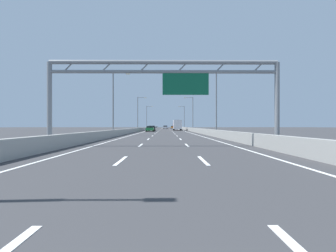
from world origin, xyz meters
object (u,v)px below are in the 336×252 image
at_px(sign_gantry, 166,80).
at_px(black_car, 152,128).
at_px(streetlamp_right_distant, 184,116).
at_px(blue_car, 166,127).
at_px(streetlamp_right_mid, 215,100).
at_px(streetlamp_left_distant, 147,116).
at_px(white_car, 165,127).
at_px(green_car, 150,129).
at_px(streetlamp_right_far, 192,112).
at_px(box_truck, 177,125).
at_px(orange_car, 173,127).
at_px(streetlamp_left_far, 139,112).
at_px(streetlamp_left_mid, 115,100).

height_order(sign_gantry, black_car, sign_gantry).
height_order(streetlamp_right_distant, blue_car, streetlamp_right_distant).
distance_m(streetlamp_right_mid, streetlamp_left_distant, 69.91).
relative_size(streetlamp_left_distant, white_car, 2.18).
bearing_deg(green_car, streetlamp_right_far, 33.98).
distance_m(white_car, black_car, 49.18).
height_order(blue_car, box_truck, box_truck).
distance_m(sign_gantry, blue_car, 113.38).
bearing_deg(blue_car, white_car, -91.26).
bearing_deg(streetlamp_left_distant, orange_car, 64.41).
bearing_deg(sign_gantry, green_car, 94.94).
bearing_deg(streetlamp_left_far, green_car, -64.25).
xyz_separation_m(streetlamp_left_far, streetlamp_left_distant, (0.00, 34.15, 0.00)).
distance_m(sign_gantry, black_car, 53.08).
bearing_deg(box_truck, streetlamp_left_mid, -104.78).
xyz_separation_m(sign_gantry, box_truck, (3.52, 62.26, -3.12)).
bearing_deg(box_truck, streetlamp_right_mid, -84.96).
xyz_separation_m(streetlamp_left_mid, streetlamp_right_far, (14.93, 34.15, 0.00)).
relative_size(streetlamp_right_mid, blue_car, 2.26).
relative_size(white_car, box_truck, 0.53).
bearing_deg(white_car, streetlamp_right_mid, -84.69).
distance_m(sign_gantry, orange_car, 111.30).
distance_m(streetlamp_right_mid, black_car, 35.09).
height_order(streetlamp_left_mid, streetlamp_left_far, same).
bearing_deg(streetlamp_right_far, sign_gantry, -97.66).
bearing_deg(orange_car, white_car, -111.69).
distance_m(streetlamp_right_distant, green_car, 43.49).
xyz_separation_m(orange_car, green_car, (-7.37, -64.78, 0.00)).
relative_size(sign_gantry, white_car, 3.93).
xyz_separation_m(blue_car, box_truck, (3.62, -51.05, 0.98)).
relative_size(streetlamp_right_far, black_car, 2.14).
bearing_deg(black_car, white_car, 85.87).
height_order(green_car, blue_car, blue_car).
relative_size(green_car, black_car, 0.97).
bearing_deg(sign_gantry, streetlamp_left_mid, 111.14).
bearing_deg(streetlamp_left_distant, streetlamp_right_far, -66.38).
bearing_deg(streetlamp_right_mid, streetlamp_left_far, 113.62).
xyz_separation_m(streetlamp_left_distant, orange_car, (11.03, 23.03, -4.68)).
relative_size(streetlamp_right_mid, streetlamp_left_distant, 1.00).
height_order(streetlamp_right_mid, streetlamp_left_distant, same).
distance_m(streetlamp_left_far, box_truck, 14.39).
bearing_deg(streetlamp_right_distant, streetlamp_right_far, -90.00).
distance_m(sign_gantry, streetlamp_right_far, 54.47).
relative_size(streetlamp_left_far, box_truck, 1.16).
relative_size(streetlamp_left_distant, black_car, 2.14).
bearing_deg(streetlamp_left_far, box_truck, 36.46).
bearing_deg(box_truck, streetlamp_right_distant, 81.78).
bearing_deg(streetlamp_left_distant, white_car, 61.89).
height_order(streetlamp_right_distant, orange_car, streetlamp_right_distant).
distance_m(streetlamp_right_distant, orange_car, 23.83).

